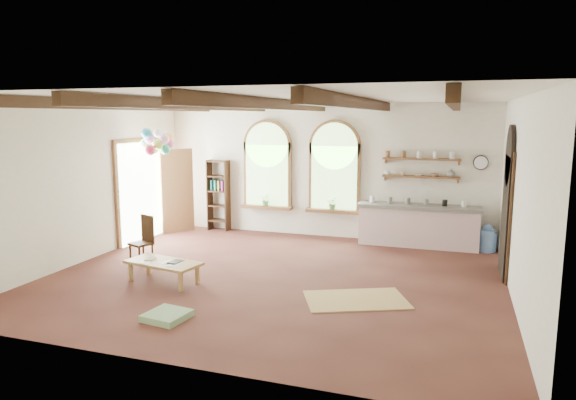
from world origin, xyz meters
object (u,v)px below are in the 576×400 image
at_px(side_chair, 142,249).
at_px(coffee_table, 163,264).
at_px(balloon_cluster, 157,142).
at_px(kitchen_counter, 418,225).

bearing_deg(side_chair, coffee_table, -41.43).
bearing_deg(side_chair, balloon_cluster, 108.04).
bearing_deg(coffee_table, kitchen_counter, 45.20).
xyz_separation_m(kitchen_counter, side_chair, (-5.12, -3.12, -0.20)).
relative_size(kitchen_counter, coffee_table, 1.88).
bearing_deg(balloon_cluster, coffee_table, -56.95).
height_order(kitchen_counter, side_chair, side_chair).
bearing_deg(kitchen_counter, side_chair, -148.64).
bearing_deg(kitchen_counter, balloon_cluster, -162.97).
relative_size(coffee_table, side_chair, 1.51).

